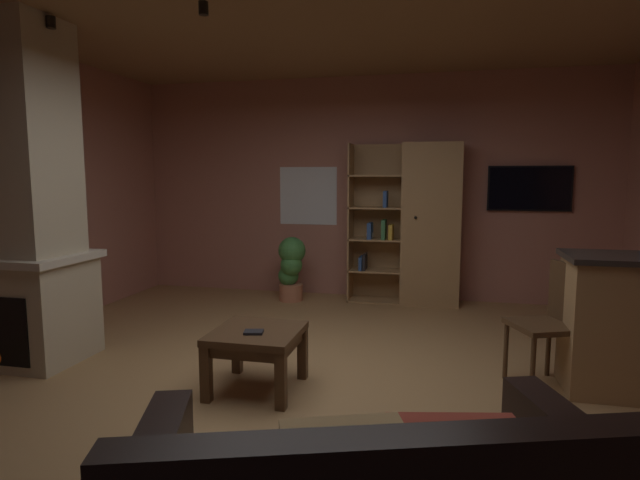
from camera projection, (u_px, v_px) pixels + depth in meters
floor at (308, 387)px, 3.88m from camera, size 6.00×6.08×0.02m
wall_back at (367, 188)px, 6.67m from camera, size 6.12×0.06×2.80m
window_pane_back at (308, 196)px, 6.83m from camera, size 0.76×0.01×0.75m
stone_fireplace at (21, 211)px, 4.30m from camera, size 1.00×0.81×2.80m
bookshelf_cabinet at (423, 225)px, 6.30m from camera, size 1.34×0.41×1.95m
coffee_table at (257, 342)px, 3.78m from camera, size 0.62×0.64×0.45m
table_book_0 at (254, 332)px, 3.69m from camera, size 0.15×0.13×0.02m
dining_chair at (553, 316)px, 3.83m from camera, size 0.55×0.55×0.92m
potted_floor_plant at (291, 266)px, 6.49m from camera, size 0.36×0.34×0.81m
wall_mounted_tv at (529, 188)px, 6.17m from camera, size 0.95×0.06×0.53m
track_light_spot_0 at (51, 22)px, 4.00m from camera, size 0.07×0.07×0.09m
track_light_spot_1 at (203, 8)px, 3.67m from camera, size 0.07×0.07×0.09m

